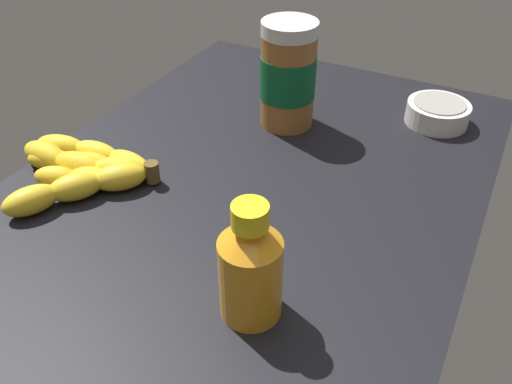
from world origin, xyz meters
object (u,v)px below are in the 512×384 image
Objects in this scene: banana_bunch at (86,169)px; peanut_butter_jar at (288,75)px; honey_bottle at (250,267)px; small_bowl at (438,112)px.

banana_bunch is 1.27× the size of peanut_butter_jar.
honey_bottle is 50.06cm from small_bowl.
peanut_butter_jar is at bearing -62.37° from small_bowl.
honey_bottle is at bearing -9.66° from small_bowl.
honey_bottle is (10.17, 31.67, 4.53)cm from banana_bunch.
small_bowl is (-49.16, 8.37, -4.33)cm from honey_bottle.
banana_bunch is at bearing -45.76° from small_bowl.
honey_bottle is at bearing 19.76° from peanut_butter_jar.
banana_bunch is at bearing -107.81° from honey_bottle.
peanut_butter_jar is (-27.52, 18.13, 6.69)cm from banana_bunch.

